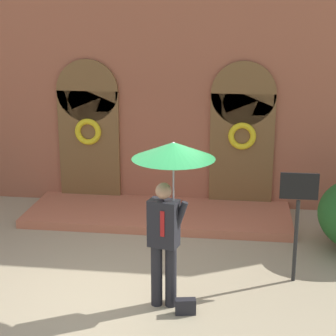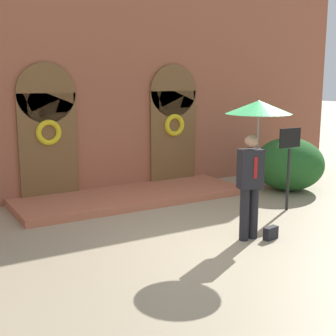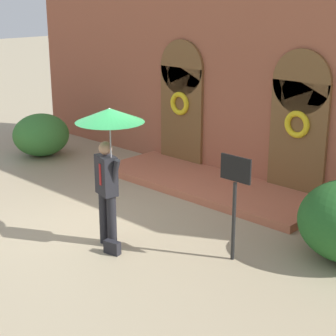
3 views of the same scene
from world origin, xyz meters
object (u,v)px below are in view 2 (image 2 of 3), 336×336
handbag (271,233)px  shrub_right (289,164)px  person_with_umbrella (256,128)px  sign_post (289,155)px

handbag → shrub_right: (2.86, 2.51, 0.53)m
person_with_umbrella → handbag: size_ratio=8.44×
person_with_umbrella → sign_post: (1.77, 1.00, -0.75)m
person_with_umbrella → shrub_right: 4.07m
handbag → shrub_right: bearing=30.8°
handbag → person_with_umbrella: bearing=128.4°
handbag → sign_post: sign_post is taller
person_with_umbrella → handbag: 1.83m
sign_post → handbag: bearing=-142.2°
person_with_umbrella → sign_post: bearing=29.3°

